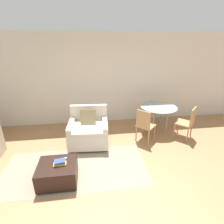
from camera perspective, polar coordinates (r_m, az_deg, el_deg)
ground_plane at (r=3.28m, az=-0.56°, el=-27.35°), size 20.00×20.00×0.00m
wall_back at (r=5.47m, az=-5.03°, el=10.32°), size 12.00×0.06×2.75m
area_rug at (r=3.96m, az=-11.73°, el=-17.45°), size 2.97×1.42×0.01m
armchair at (r=4.56m, az=-7.63°, el=-5.99°), size 1.03×1.00×0.92m
ottoman at (r=3.61m, az=-17.29°, el=-18.26°), size 0.70×0.62×0.39m
book_stack at (r=3.47m, az=-16.68°, el=-15.51°), size 0.24×0.17×0.08m
tv_remote_primary at (r=3.57m, az=-15.67°, el=-14.75°), size 0.14×0.15×0.01m
dining_table at (r=5.24m, az=14.94°, el=0.79°), size 1.04×1.04×0.74m
dining_chair_near_left at (r=4.58m, az=10.64°, el=-3.78°), size 0.59×0.59×0.90m
dining_chair_near_right at (r=5.07m, az=23.53°, el=-2.72°), size 0.59×0.59×0.90m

